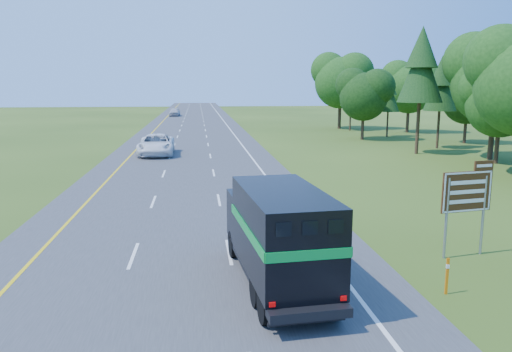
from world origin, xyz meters
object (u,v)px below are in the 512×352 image
Objects in this scene: white_suv at (156,144)px; exit_sign at (468,195)px; horse_truck at (278,233)px; far_car at (175,112)px.

exit_sign reaches higher than white_suv.
exit_sign reaches higher than horse_truck.
far_car is at bearing 89.51° from exit_sign.
horse_truck is 7.81m from exit_sign.
exit_sign is at bearing 10.41° from horse_truck.
horse_truck is 2.06× the size of exit_sign.
far_car is (-0.87, 60.28, -0.08)m from white_suv.
horse_truck is at bearing -79.67° from white_suv.
white_suv is 1.34× the size of far_car.
far_car is at bearing 89.91° from white_suv.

